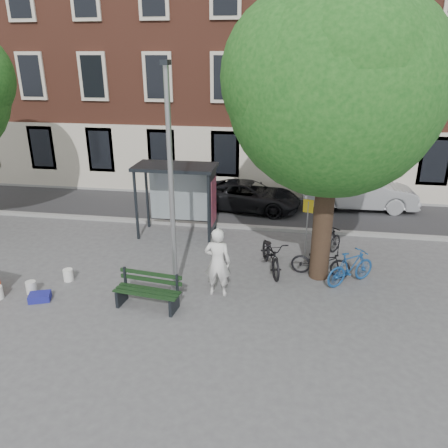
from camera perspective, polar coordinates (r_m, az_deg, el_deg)
ground at (r=12.53m, az=-6.29°, el=-8.62°), size 90.00×90.00×0.00m
road at (r=18.77m, az=-0.76°, el=1.92°), size 40.00×4.00×0.01m
curb_near at (r=16.91m, az=-1.92°, el=-0.12°), size 40.00×0.25×0.12m
curb_far at (r=20.62m, az=0.18°, el=3.88°), size 40.00×0.25×0.12m
building_row at (r=23.66m, az=1.84°, el=23.14°), size 30.00×8.00×14.00m
lamppost at (r=11.41m, az=-6.85°, el=3.60°), size 0.28×0.35×6.11m
tree_right at (r=11.89m, az=14.44°, el=17.73°), size 5.76×5.60×8.20m
bus_shelter at (r=15.61m, az=-4.83°, el=5.19°), size 2.85×1.45×2.62m
painter at (r=11.82m, az=-0.85°, el=-5.01°), size 0.72×0.48×1.97m
bench at (r=11.71m, az=-9.90°, el=-8.80°), size 1.81×0.79×0.90m
bike_a at (r=13.38m, az=12.51°, el=-4.78°), size 1.81×0.80×0.92m
bike_b at (r=13.09m, az=16.23°, el=-5.48°), size 1.65×1.43×1.03m
bike_c at (r=13.41m, az=6.19°, el=-3.92°), size 1.28×2.18×1.08m
bike_d at (r=14.59m, az=13.28°, el=-2.45°), size 1.35×1.59×0.99m
car_dark at (r=18.65m, az=3.26°, el=3.72°), size 4.61×2.59×1.22m
car_silver at (r=19.54m, az=17.24°, el=4.12°), size 4.81×1.89×1.56m
blue_crate at (r=12.96m, az=-22.92°, el=-8.77°), size 0.66×0.57×0.20m
bucket_a at (r=13.68m, az=-19.68°, el=-6.29°), size 0.36×0.36×0.36m
bucket_c at (r=13.36m, az=-23.87°, el=-7.59°), size 0.32×0.32×0.36m
notice_sign at (r=14.32m, az=10.87°, el=1.14°), size 0.33×0.11×1.91m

